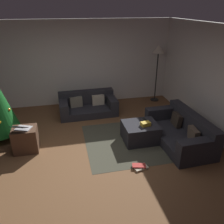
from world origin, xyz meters
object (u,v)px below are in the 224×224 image
at_px(book_stack, 140,167).
at_px(corner_lamp, 158,54).
at_px(couch_left, 88,105).
at_px(ottoman, 140,132).
at_px(side_table, 26,139).
at_px(laptop, 22,128).
at_px(couch_right, 182,132).
at_px(gift_box, 146,124).
at_px(tv_remote, 145,120).

height_order(book_stack, corner_lamp, corner_lamp).
height_order(couch_left, ottoman, couch_left).
relative_size(side_table, laptop, 1.18).
height_order(couch_right, book_stack, couch_right).
distance_m(laptop, book_stack, 2.60).
relative_size(couch_left, book_stack, 5.08).
relative_size(couch_left, ottoman, 2.11).
distance_m(couch_left, side_table, 2.31).
height_order(couch_right, gift_box, couch_right).
height_order(gift_box, corner_lamp, corner_lamp).
relative_size(side_table, corner_lamp, 0.30).
bearing_deg(corner_lamp, book_stack, -116.44).
bearing_deg(couch_right, side_table, 81.42).
height_order(side_table, laptop, laptop).
height_order(couch_right, laptop, laptop).
height_order(couch_left, corner_lamp, corner_lamp).
xyz_separation_m(gift_box, tv_remote, (0.09, 0.26, -0.03)).
xyz_separation_m(couch_left, couch_right, (1.96, -2.10, 0.02)).
bearing_deg(couch_right, gift_box, 76.82).
bearing_deg(ottoman, laptop, 177.88).
bearing_deg(side_table, gift_box, -5.25).
bearing_deg(side_table, tv_remote, 0.31).
bearing_deg(book_stack, couch_left, 103.65).
bearing_deg(corner_lamp, couch_right, -98.54).
bearing_deg(corner_lamp, laptop, -150.40).
bearing_deg(couch_left, gift_box, 118.32).
xyz_separation_m(couch_left, side_table, (-1.58, -1.69, 0.03)).
xyz_separation_m(couch_right, book_stack, (-1.27, -0.74, -0.23)).
xyz_separation_m(couch_right, gift_box, (-0.85, 0.17, 0.22)).
relative_size(couch_right, side_table, 3.47).
bearing_deg(laptop, couch_right, -5.80).
height_order(laptop, book_stack, laptop).
bearing_deg(tv_remote, book_stack, -126.75).
relative_size(ottoman, gift_box, 3.76).
distance_m(side_table, book_stack, 2.55).
bearing_deg(side_table, couch_right, -6.73).
height_order(gift_box, laptop, laptop).
bearing_deg(laptop, tv_remote, 1.44).
bearing_deg(ottoman, book_stack, -108.59).
bearing_deg(book_stack, corner_lamp, 63.56).
xyz_separation_m(tv_remote, corner_lamp, (1.16, 2.17, 1.12)).
relative_size(gift_box, laptop, 0.45).
distance_m(couch_left, corner_lamp, 2.74).
bearing_deg(tv_remote, corner_lamp, 48.66).
relative_size(gift_box, side_table, 0.39).
relative_size(gift_box, book_stack, 0.64).
bearing_deg(corner_lamp, ottoman, -119.52).
bearing_deg(book_stack, gift_box, 65.18).
bearing_deg(gift_box, tv_remote, 71.69).
bearing_deg(side_table, ottoman, -3.36).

